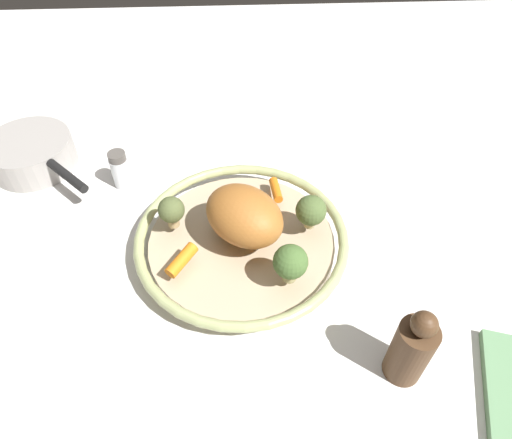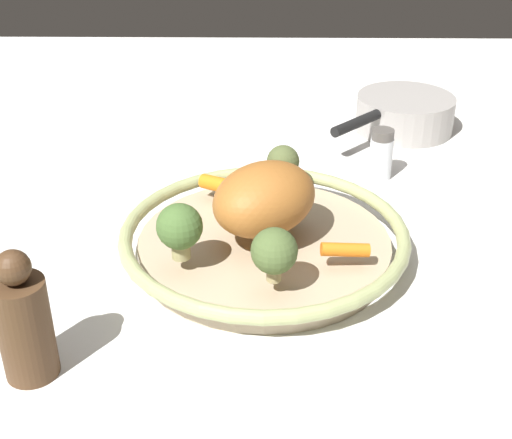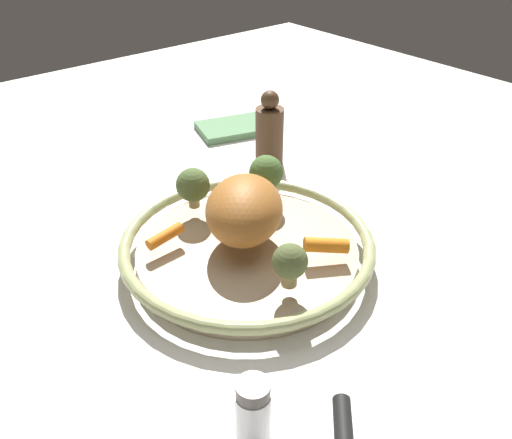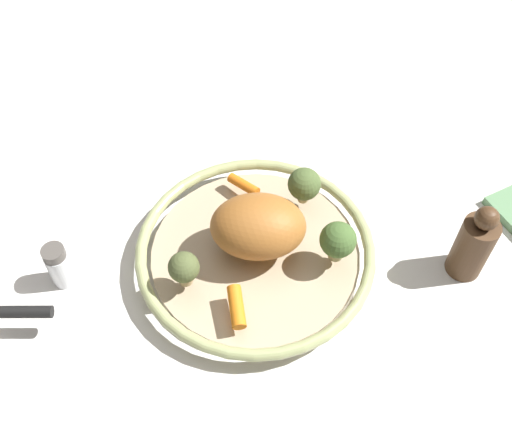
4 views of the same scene
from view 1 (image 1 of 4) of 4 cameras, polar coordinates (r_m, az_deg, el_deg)
name	(u,v)px [view 1 (image 1 of 4)]	position (r m, az deg, el deg)	size (l,w,h in m)	color
ground_plane	(239,249)	(0.74, -2.06, -3.71)	(1.88, 1.88, 0.00)	silver
serving_bowl	(239,241)	(0.72, -2.11, -2.66)	(0.33, 0.33, 0.04)	tan
roast_chicken_piece	(242,217)	(0.68, -1.79, 0.33)	(0.13, 0.10, 0.08)	#A56329
baby_carrot_near_rim	(273,190)	(0.76, 2.18, 3.68)	(0.01, 0.01, 0.05)	orange
baby_carrot_right	(179,260)	(0.67, -9.53, -4.99)	(0.02, 0.02, 0.06)	orange
broccoli_floret_edge	(288,263)	(0.63, 3.93, -5.35)	(0.05, 0.05, 0.06)	tan
broccoli_floret_large	(169,211)	(0.71, -10.76, 1.09)	(0.04, 0.04, 0.05)	tan
broccoli_floret_small	(308,211)	(0.70, 6.51, 1.06)	(0.05, 0.05, 0.06)	tan
salt_shaker	(118,170)	(0.85, -16.71, 5.92)	(0.03, 0.03, 0.07)	silver
pepper_mill	(408,349)	(0.61, 18.35, -14.98)	(0.05, 0.05, 0.13)	#4C331E
saucepan	(30,154)	(0.96, -26.26, 7.34)	(0.21, 0.21, 0.06)	#9E9993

